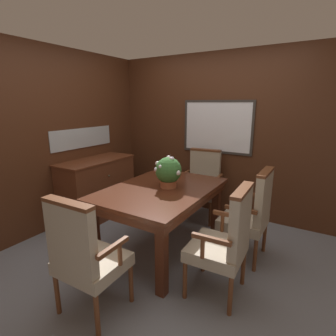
{
  "coord_description": "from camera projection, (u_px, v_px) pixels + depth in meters",
  "views": [
    {
      "loc": [
        1.49,
        -2.26,
        1.72
      ],
      "look_at": [
        -0.06,
        0.27,
        0.98
      ],
      "focal_mm": 28.0,
      "sensor_mm": 36.0,
      "label": 1
    }
  ],
  "objects": [
    {
      "name": "wall_left",
      "position": [
        57.0,
        140.0,
        3.6
      ],
      "size": [
        0.08,
        7.2,
        2.45
      ],
      "color": "#4C2816",
      "rests_on": "ground_plane"
    },
    {
      "name": "chair_head_far",
      "position": [
        202.0,
        182.0,
        3.96
      ],
      "size": [
        0.59,
        0.52,
        1.04
      ],
      "rotation": [
        0.0,
        0.0,
        0.1
      ],
      "color": "brown",
      "rests_on": "ground_plane"
    },
    {
      "name": "ground_plane",
      "position": [
        160.0,
        255.0,
        3.04
      ],
      "size": [
        14.0,
        14.0,
        0.0
      ],
      "primitive_type": "plane",
      "color": "gray"
    },
    {
      "name": "sideboard_cabinet",
      "position": [
        98.0,
        188.0,
        3.99
      ],
      "size": [
        0.52,
        1.18,
        0.9
      ],
      "color": "brown",
      "rests_on": "ground_plane"
    },
    {
      "name": "chair_right_far",
      "position": [
        251.0,
        212.0,
        2.87
      ],
      "size": [
        0.48,
        0.56,
        1.04
      ],
      "rotation": [
        0.0,
        0.0,
        -1.57
      ],
      "color": "brown",
      "rests_on": "ground_plane"
    },
    {
      "name": "dining_table",
      "position": [
        161.0,
        196.0,
        3.01
      ],
      "size": [
        1.06,
        1.51,
        0.78
      ],
      "color": "#4C2314",
      "rests_on": "ground_plane"
    },
    {
      "name": "wall_back",
      "position": [
        216.0,
        135.0,
        4.06
      ],
      "size": [
        7.2,
        0.08,
        2.45
      ],
      "color": "#4C2816",
      "rests_on": "ground_plane"
    },
    {
      "name": "chair_head_near",
      "position": [
        85.0,
        254.0,
        2.07
      ],
      "size": [
        0.57,
        0.49,
        1.04
      ],
      "rotation": [
        0.0,
        0.0,
        3.17
      ],
      "color": "brown",
      "rests_on": "ground_plane"
    },
    {
      "name": "potted_plant",
      "position": [
        168.0,
        172.0,
        2.96
      ],
      "size": [
        0.32,
        0.3,
        0.36
      ],
      "color": "#B2603D",
      "rests_on": "dining_table"
    },
    {
      "name": "chair_right_near",
      "position": [
        226.0,
        239.0,
        2.3
      ],
      "size": [
        0.49,
        0.57,
        1.04
      ],
      "rotation": [
        0.0,
        0.0,
        -1.53
      ],
      "color": "brown",
      "rests_on": "ground_plane"
    }
  ]
}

